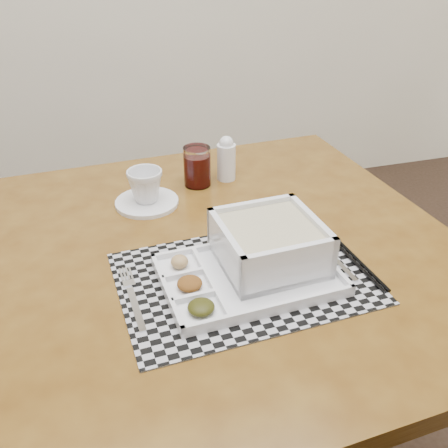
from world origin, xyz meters
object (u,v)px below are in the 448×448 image
(creamer_bottle, at_px, (226,159))
(serving_tray, at_px, (263,253))
(dining_table, at_px, (220,274))
(juice_glass, at_px, (197,168))
(cup, at_px, (145,186))

(creamer_bottle, bearing_deg, serving_tray, -97.31)
(dining_table, bearing_deg, juice_glass, 85.30)
(dining_table, distance_m, serving_tray, 0.17)
(juice_glass, xyz_separation_m, creamer_bottle, (0.08, 0.01, 0.01))
(serving_tray, distance_m, creamer_bottle, 0.41)
(creamer_bottle, bearing_deg, dining_table, -109.26)
(dining_table, relative_size, creamer_bottle, 8.87)
(juice_glass, height_order, creamer_bottle, creamer_bottle)
(dining_table, relative_size, juice_glass, 10.30)
(juice_glass, bearing_deg, serving_tray, -85.92)
(serving_tray, relative_size, creamer_bottle, 2.82)
(dining_table, distance_m, cup, 0.28)
(serving_tray, height_order, juice_glass, same)
(serving_tray, distance_m, cup, 0.37)
(dining_table, height_order, cup, cup)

